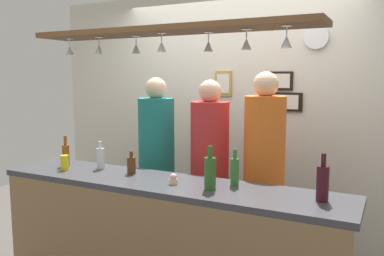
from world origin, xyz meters
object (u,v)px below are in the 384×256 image
(picture_frame_crest, at_px, (223,84))
(picture_frame_lower_pair, at_px, (287,102))
(cupcake, at_px, (173,179))
(wall_clock, at_px, (316,37))
(person_left_teal_shirt, at_px, (157,150))
(bottle_beer_brown_stubby, at_px, (131,165))
(drink_can, at_px, (65,163))
(picture_frame_upper_small, at_px, (281,81))
(bottle_champagne_green, at_px, (210,172))
(person_middle_red_shirt, at_px, (210,156))
(bottle_wine_dark_red, at_px, (323,182))
(bottle_beer_green_import, at_px, (235,171))
(person_right_orange_shirt, at_px, (264,156))
(bottle_beer_amber_tall, at_px, (66,154))
(bottle_soda_clear, at_px, (101,158))

(picture_frame_crest, bearing_deg, picture_frame_lower_pair, 0.00)
(cupcake, bearing_deg, wall_clock, 64.02)
(person_left_teal_shirt, bearing_deg, bottle_beer_brown_stubby, -75.91)
(drink_can, bearing_deg, picture_frame_upper_small, 46.25)
(person_left_teal_shirt, relative_size, bottle_champagne_green, 5.73)
(person_middle_red_shirt, relative_size, bottle_wine_dark_red, 5.66)
(person_middle_red_shirt, distance_m, bottle_beer_green_import, 0.74)
(bottle_wine_dark_red, height_order, bottle_champagne_green, same)
(bottle_beer_green_import, xyz_separation_m, picture_frame_upper_small, (-0.01, 1.27, 0.62))
(bottle_champagne_green, bearing_deg, picture_frame_crest, 109.27)
(picture_frame_lower_pair, bearing_deg, bottle_beer_green_import, -92.06)
(person_left_teal_shirt, relative_size, person_right_orange_shirt, 0.97)
(person_right_orange_shirt, height_order, bottle_beer_amber_tall, person_right_orange_shirt)
(person_middle_red_shirt, height_order, picture_frame_lower_pair, person_middle_red_shirt)
(person_middle_red_shirt, distance_m, wall_clock, 1.47)
(bottle_beer_brown_stubby, height_order, bottle_champagne_green, bottle_champagne_green)
(person_left_teal_shirt, distance_m, bottle_beer_brown_stubby, 0.65)
(drink_can, bearing_deg, person_left_teal_shirt, 62.40)
(cupcake, bearing_deg, picture_frame_upper_small, 74.99)
(bottle_soda_clear, bearing_deg, wall_clock, 40.92)
(bottle_beer_amber_tall, height_order, cupcake, bottle_beer_amber_tall)
(picture_frame_lower_pair, relative_size, wall_clock, 1.36)
(bottle_beer_brown_stubby, relative_size, bottle_champagne_green, 0.60)
(drink_can, xyz_separation_m, cupcake, (1.01, 0.02, -0.03))
(picture_frame_upper_small, bearing_deg, drink_can, -133.75)
(bottle_wine_dark_red, height_order, bottle_beer_brown_stubby, bottle_wine_dark_red)
(drink_can, bearing_deg, bottle_champagne_green, 0.68)
(bottle_soda_clear, bearing_deg, bottle_beer_brown_stubby, -4.86)
(person_left_teal_shirt, distance_m, picture_frame_crest, 1.00)
(person_left_teal_shirt, height_order, drink_can, person_left_teal_shirt)
(bottle_champagne_green, relative_size, cupcake, 3.85)
(cupcake, distance_m, picture_frame_crest, 1.60)
(person_right_orange_shirt, xyz_separation_m, picture_frame_crest, (-0.66, 0.69, 0.58))
(person_left_teal_shirt, xyz_separation_m, bottle_champagne_green, (0.90, -0.76, 0.04))
(person_left_teal_shirt, bearing_deg, bottle_soda_clear, -106.01)
(bottle_beer_green_import, xyz_separation_m, wall_clock, (0.30, 1.27, 1.02))
(bottle_beer_green_import, height_order, wall_clock, wall_clock)
(picture_frame_crest, bearing_deg, drink_can, -118.53)
(bottle_beer_brown_stubby, relative_size, picture_frame_lower_pair, 0.60)
(bottle_soda_clear, height_order, bottle_wine_dark_red, bottle_wine_dark_red)
(bottle_wine_dark_red, bearing_deg, bottle_beer_amber_tall, 179.30)
(bottle_beer_brown_stubby, bearing_deg, picture_frame_crest, 79.99)
(person_right_orange_shirt, bearing_deg, bottle_beer_brown_stubby, -144.67)
(cupcake, bearing_deg, bottle_beer_amber_tall, 174.81)
(bottle_wine_dark_red, xyz_separation_m, cupcake, (-1.01, -0.08, -0.08))
(bottle_champagne_green, height_order, drink_can, bottle_champagne_green)
(bottle_wine_dark_red, relative_size, bottle_beer_brown_stubby, 1.67)
(person_middle_red_shirt, height_order, wall_clock, wall_clock)
(bottle_beer_green_import, distance_m, wall_clock, 1.65)
(bottle_champagne_green, distance_m, wall_clock, 1.81)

